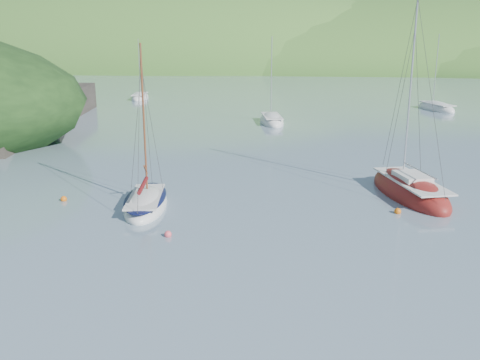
# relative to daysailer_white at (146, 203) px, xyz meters

# --- Properties ---
(ground) EXTENTS (700.00, 700.00, 0.00)m
(ground) POSITION_rel_daysailer_white_xyz_m (5.09, -7.69, -0.23)
(ground) COLOR slate
(ground) RESTS_ON ground
(shoreline_hills) EXTENTS (690.00, 135.00, 56.00)m
(shoreline_hills) POSITION_rel_daysailer_white_xyz_m (-4.57, 164.73, -0.23)
(shoreline_hills) COLOR #2D6225
(shoreline_hills) RESTS_ON ground
(daysailer_white) EXTENTS (3.70, 7.17, 10.51)m
(daysailer_white) POSITION_rel_daysailer_white_xyz_m (0.00, 0.00, 0.00)
(daysailer_white) COLOR white
(daysailer_white) RESTS_ON ground
(sloop_red) EXTENTS (5.71, 9.66, 13.52)m
(sloop_red) POSITION_rel_daysailer_white_xyz_m (16.44, 4.88, 0.01)
(sloop_red) COLOR maroon
(sloop_red) RESTS_ON ground
(distant_sloop_a) EXTENTS (4.24, 8.06, 10.95)m
(distant_sloop_a) POSITION_rel_daysailer_white_xyz_m (4.82, 33.39, -0.05)
(distant_sloop_a) COLOR white
(distant_sloop_a) RESTS_ON ground
(distant_sloop_b) EXTENTS (5.43, 8.34, 11.22)m
(distant_sloop_b) POSITION_rel_daysailer_white_xyz_m (26.73, 48.20, -0.04)
(distant_sloop_b) COLOR white
(distant_sloop_b) RESTS_ON ground
(distant_sloop_c) EXTENTS (3.79, 7.64, 10.43)m
(distant_sloop_c) POSITION_rel_daysailer_white_xyz_m (-18.74, 54.74, -0.05)
(distant_sloop_c) COLOR white
(distant_sloop_c) RESTS_ON ground
(mooring_buoys) EXTENTS (21.15, 6.03, 0.41)m
(mooring_buoys) POSITION_rel_daysailer_white_xyz_m (4.42, -0.95, -0.11)
(mooring_buoys) COLOR #F95662
(mooring_buoys) RESTS_ON ground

